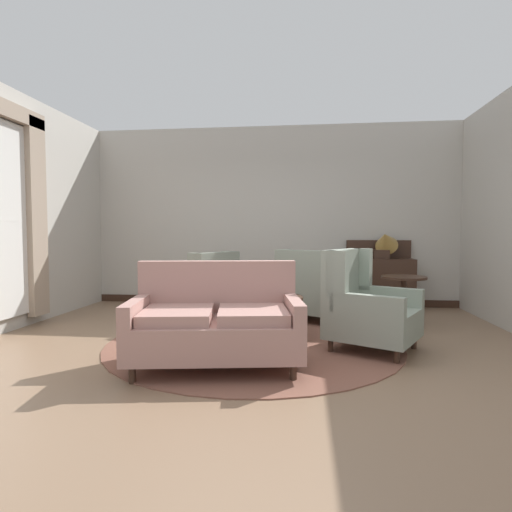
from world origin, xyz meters
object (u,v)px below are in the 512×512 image
(armchair_foreground_right, at_px, (203,291))
(sideboard, at_px, (380,280))
(armchair_near_sideboard, at_px, (365,308))
(gramophone, at_px, (385,242))
(coffee_table, at_px, (266,304))
(settee, at_px, (216,323))
(armchair_beside_settee, at_px, (312,291))
(porcelain_vase, at_px, (262,284))
(side_table, at_px, (403,296))

(armchair_foreground_right, relative_size, sideboard, 1.03)
(armchair_near_sideboard, xyz_separation_m, gramophone, (0.62, 2.30, 0.64))
(coffee_table, relative_size, settee, 0.53)
(coffee_table, xyz_separation_m, armchair_foreground_right, (-0.96, 0.85, 0.02))
(armchair_beside_settee, relative_size, armchair_foreground_right, 0.99)
(settee, xyz_separation_m, armchair_beside_settee, (0.90, 2.10, 0.02))
(armchair_foreground_right, bearing_deg, settee, 48.91)
(coffee_table, bearing_deg, armchair_near_sideboard, -19.18)
(coffee_table, distance_m, armchair_near_sideboard, 1.14)
(porcelain_vase, bearing_deg, side_table, 23.40)
(armchair_foreground_right, bearing_deg, armchair_beside_settee, 127.43)
(armchair_beside_settee, height_order, sideboard, sideboard)
(sideboard, bearing_deg, side_table, -87.15)
(coffee_table, bearing_deg, gramophone, 48.65)
(porcelain_vase, distance_m, settee, 1.13)
(armchair_beside_settee, relative_size, side_table, 1.69)
(settee, height_order, side_table, settee)
(armchair_foreground_right, distance_m, gramophone, 2.95)
(armchair_beside_settee, relative_size, armchair_near_sideboard, 1.03)
(coffee_table, bearing_deg, armchair_foreground_right, 138.67)
(armchair_beside_settee, bearing_deg, gramophone, -109.27)
(armchair_beside_settee, xyz_separation_m, armchair_near_sideboard, (0.53, -1.38, 0.02))
(sideboard, bearing_deg, armchair_beside_settee, -137.25)
(side_table, relative_size, sideboard, 0.60)
(settee, distance_m, sideboard, 3.71)
(coffee_table, bearing_deg, porcelain_vase, -132.63)
(settee, distance_m, armchair_near_sideboard, 1.61)
(porcelain_vase, xyz_separation_m, gramophone, (1.74, 1.98, 0.45))
(porcelain_vase, relative_size, armchair_foreground_right, 0.32)
(armchair_beside_settee, distance_m, armchair_foreground_right, 1.51)
(porcelain_vase, xyz_separation_m, armchair_beside_settee, (0.59, 1.05, -0.21))
(settee, height_order, armchair_foreground_right, armchair_foreground_right)
(side_table, bearing_deg, settee, -138.72)
(coffee_table, relative_size, side_table, 1.29)
(porcelain_vase, distance_m, armchair_beside_settee, 1.22)
(coffee_table, bearing_deg, sideboard, 50.83)
(armchair_near_sideboard, bearing_deg, coffee_table, 99.03)
(settee, distance_m, gramophone, 3.72)
(porcelain_vase, relative_size, sideboard, 0.33)
(coffee_table, xyz_separation_m, settee, (-0.36, -1.10, 0.01))
(settee, height_order, armchair_beside_settee, armchair_beside_settee)
(coffee_table, height_order, side_table, side_table)
(gramophone, bearing_deg, coffee_table, -131.35)
(armchair_beside_settee, height_order, gramophone, gramophone)
(porcelain_vase, bearing_deg, gramophone, 48.62)
(settee, height_order, sideboard, sideboard)
(coffee_table, height_order, gramophone, gramophone)
(settee, bearing_deg, armchair_near_sideboard, 17.98)
(porcelain_vase, height_order, sideboard, sideboard)
(armchair_foreground_right, height_order, side_table, armchair_foreground_right)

